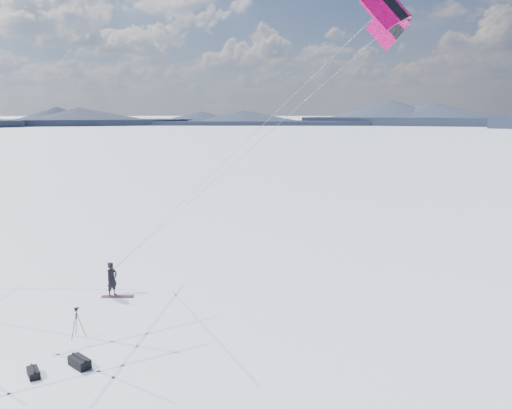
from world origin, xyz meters
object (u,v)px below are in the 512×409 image
Objects in this scene: tripod at (77,318)px; gear_bag_a at (79,362)px; snowboard at (117,297)px; gear_bag_b at (33,372)px; snowkiter at (113,296)px.

gear_bag_a is at bearing -72.03° from tripod.
snowboard is 7.97m from gear_bag_b.
snowboard is 7.24m from gear_bag_a.
gear_bag_b is at bearing -154.06° from snowkiter.
gear_bag_a is 1.61m from gear_bag_b.
tripod is at bearing -94.20° from snowboard.
snowkiter is 1.78× the size of gear_bag_a.
gear_bag_b is (3.48, -7.17, 0.13)m from snowboard.
tripod is at bearing -151.05° from snowkiter.
gear_bag_a is (4.32, -5.80, 0.17)m from snowboard.
gear_bag_a reaches higher than gear_bag_b.
gear_bag_a is at bearing 82.78° from gear_bag_b.
tripod is at bearing 151.59° from gear_bag_a.
snowboard is 1.97× the size of gear_bag_b.
gear_bag_a is (2.15, -1.62, -0.67)m from tripod.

